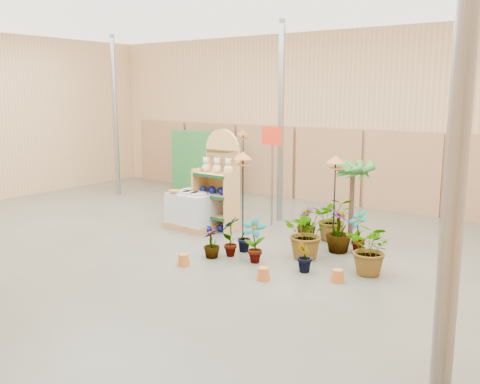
# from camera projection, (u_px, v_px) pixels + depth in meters

# --- Properties ---
(room) EXTENTS (15.20, 12.10, 4.70)m
(room) POSITION_uv_depth(u_px,v_px,m) (209.00, 131.00, 9.97)
(room) COLOR #4D4E42
(room) RESTS_ON ground
(display_shelf) EXTENTS (0.93, 0.61, 2.15)m
(display_shelf) POSITION_uv_depth(u_px,v_px,m) (220.00, 183.00, 11.58)
(display_shelf) COLOR tan
(display_shelf) RESTS_ON ground
(teddy_bears) EXTENTS (0.79, 0.20, 0.33)m
(teddy_bears) POSITION_uv_depth(u_px,v_px,m) (218.00, 167.00, 11.41)
(teddy_bears) COLOR beige
(teddy_bears) RESTS_ON display_shelf
(gazing_balls_shelf) EXTENTS (0.79, 0.27, 0.15)m
(gazing_balls_shelf) POSITION_uv_depth(u_px,v_px,m) (217.00, 190.00, 11.50)
(gazing_balls_shelf) COLOR #070F5E
(gazing_balls_shelf) RESTS_ON display_shelf
(gazing_balls_floor) EXTENTS (0.63, 0.39, 0.15)m
(gazing_balls_floor) POSITION_uv_depth(u_px,v_px,m) (209.00, 228.00, 11.43)
(gazing_balls_floor) COLOR #070F5E
(gazing_balls_floor) RESTS_ON ground
(pallet_stack) EXTENTS (1.15, 0.98, 0.82)m
(pallet_stack) POSITION_uv_depth(u_px,v_px,m) (194.00, 210.00, 11.66)
(pallet_stack) COLOR #9A6C47
(pallet_stack) RESTS_ON ground
(charcoal_planters) EXTENTS (0.80, 0.50, 1.00)m
(charcoal_planters) POSITION_uv_depth(u_px,v_px,m) (204.00, 196.00, 13.10)
(charcoal_planters) COLOR #22222A
(charcoal_planters) RESTS_ON ground
(trellis_stock) EXTENTS (2.00, 0.30, 1.80)m
(trellis_stock) POSITION_uv_depth(u_px,v_px,m) (200.00, 162.00, 15.81)
(trellis_stock) COLOR #297330
(trellis_stock) RESTS_ON ground
(offer_sign) EXTENTS (0.50, 0.08, 2.20)m
(offer_sign) POSITION_uv_depth(u_px,v_px,m) (272.00, 155.00, 11.68)
(offer_sign) COLOR gray
(offer_sign) RESTS_ON ground
(bird_table_front) EXTENTS (0.34, 0.34, 1.84)m
(bird_table_front) POSITION_uv_depth(u_px,v_px,m) (243.00, 159.00, 9.94)
(bird_table_front) COLOR black
(bird_table_front) RESTS_ON ground
(bird_table_right) EXTENTS (0.34, 0.34, 1.81)m
(bird_table_right) POSITION_uv_depth(u_px,v_px,m) (336.00, 162.00, 9.70)
(bird_table_right) COLOR black
(bird_table_right) RESTS_ON ground
(bird_table_back) EXTENTS (0.34, 0.34, 1.95)m
(bird_table_back) POSITION_uv_depth(u_px,v_px,m) (243.00, 135.00, 14.26)
(bird_table_back) COLOR black
(bird_table_back) RESTS_ON ground
(palm) EXTENTS (0.70, 0.70, 1.67)m
(palm) POSITION_uv_depth(u_px,v_px,m) (353.00, 169.00, 10.70)
(palm) COLOR #4C3125
(palm) RESTS_ON ground
(potted_plant_0) EXTENTS (0.27, 0.40, 0.76)m
(potted_plant_0) POSITION_uv_depth(u_px,v_px,m) (231.00, 236.00, 9.65)
(potted_plant_0) COLOR #2C7228
(potted_plant_0) RESTS_ON ground
(potted_plant_1) EXTENTS (0.34, 0.38, 0.56)m
(potted_plant_1) POSITION_uv_depth(u_px,v_px,m) (245.00, 237.00, 9.94)
(potted_plant_1) COLOR #2C7228
(potted_plant_1) RESTS_ON ground
(potted_plant_2) EXTENTS (1.13, 1.10, 0.96)m
(potted_plant_2) POSITION_uv_depth(u_px,v_px,m) (308.00, 232.00, 9.50)
(potted_plant_2) COLOR #2C7228
(potted_plant_2) RESTS_ON ground
(potted_plant_3) EXTENTS (0.65, 0.65, 0.84)m
(potted_plant_3) POSITION_uv_depth(u_px,v_px,m) (339.00, 230.00, 9.87)
(potted_plant_3) COLOR #2C7228
(potted_plant_3) RESTS_ON ground
(potted_plant_4) EXTENTS (0.51, 0.47, 0.81)m
(potted_plant_4) POSITION_uv_depth(u_px,v_px,m) (358.00, 231.00, 9.85)
(potted_plant_4) COLOR #2C7228
(potted_plant_4) RESTS_ON ground
(potted_plant_6) EXTENTS (1.05, 1.01, 0.90)m
(potted_plant_6) POSITION_uv_depth(u_px,v_px,m) (333.00, 218.00, 10.68)
(potted_plant_6) COLOR #2C7228
(potted_plant_6) RESTS_ON ground
(potted_plant_7) EXTENTS (0.33, 0.33, 0.52)m
(potted_plant_7) POSITION_uv_depth(u_px,v_px,m) (212.00, 244.00, 9.56)
(potted_plant_7) COLOR #2C7228
(potted_plant_7) RESTS_ON ground
(potted_plant_8) EXTENTS (0.50, 0.43, 0.80)m
(potted_plant_8) POSITION_uv_depth(u_px,v_px,m) (254.00, 240.00, 9.27)
(potted_plant_8) COLOR #2C7228
(potted_plant_8) RESTS_ON ground
(potted_plant_9) EXTENTS (0.38, 0.39, 0.55)m
(potted_plant_9) POSITION_uv_depth(u_px,v_px,m) (305.00, 257.00, 8.76)
(potted_plant_9) COLOR #2C7228
(potted_plant_9) RESTS_ON ground
(potted_plant_10) EXTENTS (0.83, 0.73, 0.88)m
(potted_plant_10) POSITION_uv_depth(u_px,v_px,m) (372.00, 249.00, 8.63)
(potted_plant_10) COLOR #2C7228
(potted_plant_10) RESTS_ON ground
(potted_plant_11) EXTENTS (0.54, 0.54, 0.68)m
(potted_plant_11) POSITION_uv_depth(u_px,v_px,m) (306.00, 223.00, 10.70)
(potted_plant_11) COLOR #2C7228
(potted_plant_11) RESTS_ON ground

